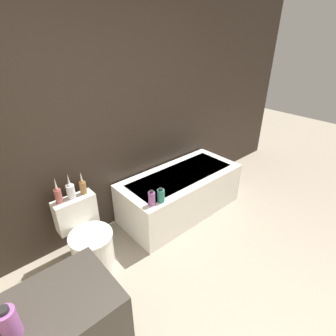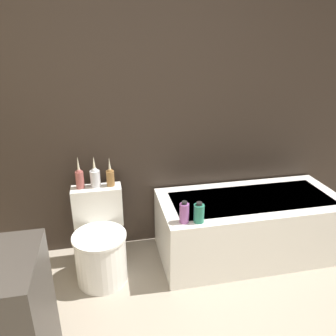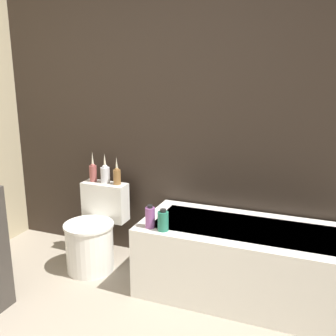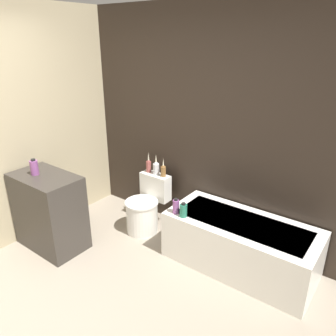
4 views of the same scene
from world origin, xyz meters
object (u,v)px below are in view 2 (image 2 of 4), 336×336
object	(u,v)px
toilet	(100,244)
shampoo_bottle_short	(199,213)
bathtub	(248,225)
vase_gold	(80,178)
shampoo_bottle_tall	(184,213)
vase_bronze	(110,176)
vase_silver	(95,176)

from	to	relation	value
toilet	shampoo_bottle_short	world-z (taller)	shampoo_bottle_short
bathtub	vase_gold	xyz separation A→B (m)	(-1.36, 0.18, 0.49)
shampoo_bottle_short	vase_gold	bearing A→B (deg)	151.77
vase_gold	shampoo_bottle_tall	xyz separation A→B (m)	(0.72, -0.43, -0.15)
bathtub	shampoo_bottle_short	xyz separation A→B (m)	(-0.53, -0.26, 0.33)
vase_bronze	shampoo_bottle_short	distance (m)	0.76
vase_silver	shampoo_bottle_tall	size ratio (longest dim) A/B	1.51
vase_bronze	shampoo_bottle_tall	distance (m)	0.67
bathtub	toilet	xyz separation A→B (m)	(-1.24, -0.03, 0.01)
toilet	shampoo_bottle_short	xyz separation A→B (m)	(0.71, -0.23, 0.32)
vase_silver	shampoo_bottle_tall	bearing A→B (deg)	-35.44
bathtub	vase_bronze	xyz separation A→B (m)	(-1.13, 0.18, 0.48)
bathtub	shampoo_bottle_short	size ratio (longest dim) A/B	9.72
vase_silver	vase_bronze	xyz separation A→B (m)	(0.12, -0.01, -0.01)
vase_bronze	shampoo_bottle_short	bearing A→B (deg)	-36.48
vase_bronze	shampoo_bottle_short	size ratio (longest dim) A/B	1.52
vase_bronze	shampoo_bottle_tall	world-z (taller)	vase_bronze
vase_silver	toilet	bearing A→B (deg)	-90.00
shampoo_bottle_short	bathtub	bearing A→B (deg)	26.26
vase_bronze	shampoo_bottle_tall	xyz separation A→B (m)	(0.49, -0.43, -0.14)
vase_gold	shampoo_bottle_tall	world-z (taller)	vase_gold
vase_bronze	shampoo_bottle_short	world-z (taller)	vase_bronze
vase_gold	vase_silver	distance (m)	0.12
bathtub	toilet	distance (m)	1.24
vase_gold	bathtub	bearing A→B (deg)	-7.68
vase_bronze	vase_silver	bearing A→B (deg)	176.52
vase_gold	shampoo_bottle_short	world-z (taller)	vase_gold
shampoo_bottle_tall	shampoo_bottle_short	world-z (taller)	shampoo_bottle_tall
bathtub	shampoo_bottle_tall	bearing A→B (deg)	-158.73
bathtub	vase_bronze	size ratio (longest dim) A/B	6.41
bathtub	toilet	size ratio (longest dim) A/B	2.26
shampoo_bottle_tall	shampoo_bottle_short	size ratio (longest dim) A/B	1.07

